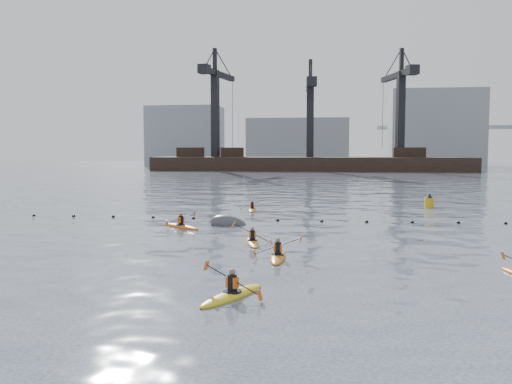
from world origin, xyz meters
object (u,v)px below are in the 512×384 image
kayaker_3 (252,242)px  kayaker_0 (278,256)px  mooring_buoy (229,225)px  kayaker_2 (181,226)px  nav_buoy (429,203)px  kayaker_1 (232,294)px  kayaker_5 (252,209)px

kayaker_3 → kayaker_0: bearing=-78.6°
kayaker_3 → mooring_buoy: 7.21m
kayaker_2 → nav_buoy: bearing=-14.2°
mooring_buoy → nav_buoy: bearing=39.7°
kayaker_3 → mooring_buoy: (-2.52, 6.75, -0.10)m
mooring_buoy → kayaker_0: bearing=-68.0°
kayaker_0 → kayaker_2: size_ratio=1.09×
kayaker_0 → kayaker_2: kayaker_0 is taller
kayaker_2 → mooring_buoy: (2.74, 1.62, -0.10)m
kayaker_0 → kayaker_1: kayaker_1 is taller
kayaker_2 → kayaker_3: size_ratio=0.96×
kayaker_1 → nav_buoy: nav_buoy is taller
kayaker_5 → mooring_buoy: kayaker_5 is taller
kayaker_3 → nav_buoy: bearing=43.9°
mooring_buoy → nav_buoy: size_ratio=1.74×
kayaker_2 → kayaker_3: (5.26, -5.13, -0.01)m
mooring_buoy → kayaker_5: bearing=87.5°
kayaker_1 → mooring_buoy: 17.30m
kayaker_2 → nav_buoy: size_ratio=2.16×
kayaker_5 → nav_buoy: (14.43, 3.95, 0.34)m
kayaker_2 → kayaker_0: bearing=-104.3°
nav_buoy → mooring_buoy: bearing=-140.3°
kayaker_1 → kayaker_2: bearing=136.9°
kayaker_1 → mooring_buoy: kayaker_1 is taller
kayaker_3 → mooring_buoy: size_ratio=1.29×
kayaker_0 → kayaker_5: size_ratio=1.10×
kayaker_3 → kayaker_5: 15.23m
kayaker_2 → nav_buoy: nav_buoy is taller
kayaker_0 → kayaker_3: bearing=112.7°
kayaker_1 → kayaker_5: 25.48m
kayaker_1 → kayaker_3: 10.26m
kayaker_0 → kayaker_1: bearing=-99.7°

